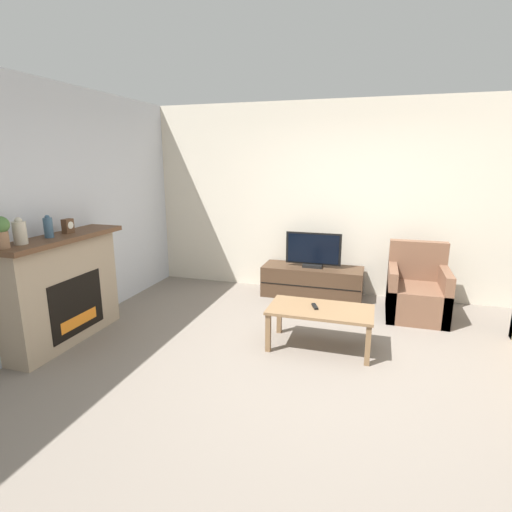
{
  "coord_description": "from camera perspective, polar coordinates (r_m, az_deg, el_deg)",
  "views": [
    {
      "loc": [
        0.37,
        -3.37,
        1.9
      ],
      "look_at": [
        -0.91,
        0.8,
        0.85
      ],
      "focal_mm": 28.0,
      "sensor_mm": 36.0,
      "label": 1
    }
  ],
  "objects": [
    {
      "name": "wall_back",
      "position": [
        5.78,
        13.41,
        7.74
      ],
      "size": [
        12.0,
        0.06,
        2.7
      ],
      "color": "beige",
      "rests_on": "ground"
    },
    {
      "name": "mantel_vase_centre_left",
      "position": [
        4.43,
        -27.55,
        3.68
      ],
      "size": [
        0.09,
        0.09,
        0.23
      ],
      "color": "#385670",
      "rests_on": "fireplace"
    },
    {
      "name": "remote",
      "position": [
        4.16,
        8.4,
        -7.13
      ],
      "size": [
        0.09,
        0.15,
        0.02
      ],
      "rotation": [
        0.0,
        0.0,
        0.38
      ],
      "color": "black",
      "rests_on": "coffee_table"
    },
    {
      "name": "ground_plane",
      "position": [
        3.89,
        9.78,
        -15.93
      ],
      "size": [
        24.0,
        24.0,
        0.0
      ],
      "primitive_type": "plane",
      "color": "slate"
    },
    {
      "name": "potted_plant",
      "position": [
        4.08,
        -32.64,
        3.16
      ],
      "size": [
        0.15,
        0.15,
        0.28
      ],
      "color": "#936B4C",
      "rests_on": "fireplace"
    },
    {
      "name": "wall_left",
      "position": [
        4.75,
        -27.35,
        5.39
      ],
      "size": [
        0.06,
        12.0,
        2.7
      ],
      "color": "silver",
      "rests_on": "ground"
    },
    {
      "name": "mantel_clock",
      "position": [
        4.62,
        -25.29,
        3.89
      ],
      "size": [
        0.08,
        0.11,
        0.15
      ],
      "color": "brown",
      "rests_on": "fireplace"
    },
    {
      "name": "mantel_vase_left",
      "position": [
        4.21,
        -30.68,
        2.97
      ],
      "size": [
        0.12,
        0.12,
        0.25
      ],
      "color": "beige",
      "rests_on": "fireplace"
    },
    {
      "name": "tv",
      "position": [
        5.63,
        8.17,
        0.67
      ],
      "size": [
        0.77,
        0.18,
        0.49
      ],
      "color": "black",
      "rests_on": "tv_stand"
    },
    {
      "name": "coffee_table",
      "position": [
        4.17,
        9.19,
        -8.09
      ],
      "size": [
        1.05,
        0.56,
        0.43
      ],
      "color": "brown",
      "rests_on": "ground"
    },
    {
      "name": "fireplace",
      "position": [
        4.67,
        -25.86,
        -4.2
      ],
      "size": [
        0.44,
        1.47,
        1.15
      ],
      "color": "tan",
      "rests_on": "ground"
    },
    {
      "name": "tv_stand",
      "position": [
        5.74,
        8.02,
        -3.63
      ],
      "size": [
        1.4,
        0.5,
        0.43
      ],
      "color": "#422D1E",
      "rests_on": "ground"
    },
    {
      "name": "armchair",
      "position": [
        5.36,
        21.96,
        -4.94
      ],
      "size": [
        0.7,
        0.76,
        0.9
      ],
      "color": "brown",
      "rests_on": "ground"
    }
  ]
}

